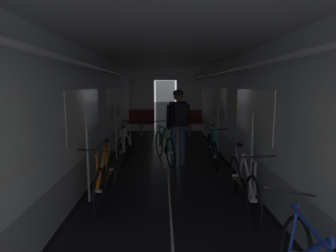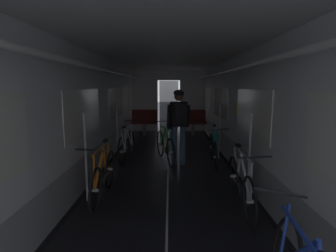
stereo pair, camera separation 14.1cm
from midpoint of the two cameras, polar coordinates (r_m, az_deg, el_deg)
train_car_shell at (r=5.63m, az=0.73°, el=7.18°), size 3.14×12.34×2.57m
bench_seat_far_left at (r=10.22m, az=-4.52°, el=1.27°), size 0.98×0.51×0.95m
bench_seat_far_right at (r=10.22m, az=5.59°, el=1.26°), size 0.98×0.51×0.95m
bicycle_silver at (r=4.26m, az=15.88°, el=-11.52°), size 0.44×1.69×0.94m
bicycle_teal at (r=6.35m, az=10.13°, el=-4.79°), size 0.44×1.69×0.95m
bicycle_white at (r=6.79m, az=-7.94°, el=-3.90°), size 0.44×1.69×0.94m
bicycle_orange at (r=4.58m, az=-12.46°, el=-10.01°), size 0.44×1.69×0.95m
person_cyclist_aisle at (r=6.23m, az=2.94°, el=1.49°), size 0.56×0.43×1.73m
bicycle_green_in_aisle at (r=6.60m, az=0.04°, el=-4.17°), size 0.58×1.64×0.94m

